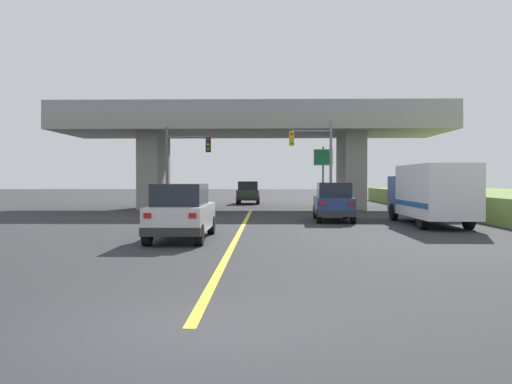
{
  "coord_description": "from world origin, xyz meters",
  "views": [
    {
      "loc": [
        1.13,
        -7.46,
        2.16
      ],
      "look_at": [
        0.64,
        15.63,
        1.62
      ],
      "focal_mm": 36.49,
      "sensor_mm": 36.0,
      "label": 1
    }
  ],
  "objects_px": {
    "suv_lead": "(182,212)",
    "highway_sign": "(323,165)",
    "suv_crossing": "(333,202)",
    "box_truck": "(430,193)",
    "traffic_signal_farside": "(182,159)",
    "sedan_oncoming": "(248,192)",
    "traffic_signal_nearside": "(318,154)"
  },
  "relations": [
    {
      "from": "sedan_oncoming",
      "to": "traffic_signal_nearside",
      "type": "bearing_deg",
      "value": -67.99
    },
    {
      "from": "sedan_oncoming",
      "to": "highway_sign",
      "type": "xyz_separation_m",
      "value": [
        5.65,
        -10.04,
        2.22
      ]
    },
    {
      "from": "sedan_oncoming",
      "to": "suv_lead",
      "type": "bearing_deg",
      "value": -92.81
    },
    {
      "from": "traffic_signal_nearside",
      "to": "highway_sign",
      "type": "relative_size",
      "value": 1.36
    },
    {
      "from": "suv_crossing",
      "to": "sedan_oncoming",
      "type": "height_order",
      "value": "same"
    },
    {
      "from": "box_truck",
      "to": "sedan_oncoming",
      "type": "height_order",
      "value": "box_truck"
    },
    {
      "from": "suv_crossing",
      "to": "traffic_signal_farside",
      "type": "relative_size",
      "value": 0.83
    },
    {
      "from": "box_truck",
      "to": "sedan_oncoming",
      "type": "relative_size",
      "value": 1.72
    },
    {
      "from": "box_truck",
      "to": "traffic_signal_farside",
      "type": "height_order",
      "value": "traffic_signal_farside"
    },
    {
      "from": "sedan_oncoming",
      "to": "highway_sign",
      "type": "distance_m",
      "value": 11.73
    },
    {
      "from": "traffic_signal_farside",
      "to": "highway_sign",
      "type": "xyz_separation_m",
      "value": [
        9.48,
        3.26,
        -0.3
      ]
    },
    {
      "from": "suv_lead",
      "to": "traffic_signal_farside",
      "type": "relative_size",
      "value": 0.87
    },
    {
      "from": "suv_lead",
      "to": "highway_sign",
      "type": "bearing_deg",
      "value": 68.83
    },
    {
      "from": "suv_crossing",
      "to": "traffic_signal_farside",
      "type": "height_order",
      "value": "traffic_signal_farside"
    },
    {
      "from": "traffic_signal_nearside",
      "to": "highway_sign",
      "type": "xyz_separation_m",
      "value": [
        0.63,
        2.39,
        -0.6
      ]
    },
    {
      "from": "box_truck",
      "to": "traffic_signal_nearside",
      "type": "height_order",
      "value": "traffic_signal_nearside"
    },
    {
      "from": "suv_crossing",
      "to": "traffic_signal_farside",
      "type": "bearing_deg",
      "value": 147.71
    },
    {
      "from": "traffic_signal_nearside",
      "to": "traffic_signal_farside",
      "type": "relative_size",
      "value": 1.1
    },
    {
      "from": "suv_lead",
      "to": "traffic_signal_farside",
      "type": "xyz_separation_m",
      "value": [
        -2.44,
        14.92,
        2.52
      ]
    },
    {
      "from": "traffic_signal_farside",
      "to": "highway_sign",
      "type": "bearing_deg",
      "value": 18.98
    },
    {
      "from": "traffic_signal_nearside",
      "to": "highway_sign",
      "type": "bearing_deg",
      "value": 75.33
    },
    {
      "from": "suv_lead",
      "to": "box_truck",
      "type": "distance_m",
      "value": 12.51
    },
    {
      "from": "suv_crossing",
      "to": "highway_sign",
      "type": "relative_size",
      "value": 1.03
    },
    {
      "from": "box_truck",
      "to": "traffic_signal_nearside",
      "type": "xyz_separation_m",
      "value": [
        -4.42,
        9.56,
        2.3
      ]
    },
    {
      "from": "suv_lead",
      "to": "sedan_oncoming",
      "type": "relative_size",
      "value": 1.1
    },
    {
      "from": "suv_lead",
      "to": "highway_sign",
      "type": "distance_m",
      "value": 19.62
    },
    {
      "from": "box_truck",
      "to": "suv_crossing",
      "type": "bearing_deg",
      "value": 150.3
    },
    {
      "from": "sedan_oncoming",
      "to": "highway_sign",
      "type": "height_order",
      "value": "highway_sign"
    },
    {
      "from": "suv_crossing",
      "to": "traffic_signal_nearside",
      "type": "bearing_deg",
      "value": 93.6
    },
    {
      "from": "suv_crossing",
      "to": "box_truck",
      "type": "bearing_deg",
      "value": -27.2
    },
    {
      "from": "box_truck",
      "to": "traffic_signal_farside",
      "type": "distance_m",
      "value": 16.0
    },
    {
      "from": "suv_crossing",
      "to": "traffic_signal_farside",
      "type": "distance_m",
      "value": 11.23
    }
  ]
}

